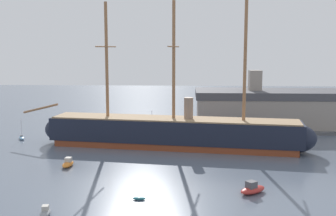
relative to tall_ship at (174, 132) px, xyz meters
name	(u,v)px	position (x,y,z in m)	size (l,w,h in m)	color
tall_ship	(174,132)	(0.00, 0.00, 0.00)	(63.42, 16.58, 30.58)	brown
motorboat_foreground_left	(45,212)	(-14.78, -37.49, -2.89)	(1.71, 3.14, 1.25)	gray
dinghy_near_centre	(139,198)	(-3.60, -31.44, -3.12)	(1.81, 0.83, 0.42)	#236670
motorboat_mid_right	(252,189)	(12.51, -28.01, -2.67)	(4.72, 4.25, 1.90)	#B22D28
motorboat_alongside_bow	(68,163)	(-18.26, -15.55, -2.77)	(1.79, 3.91, 1.61)	orange
sailboat_far_left	(22,137)	(-35.54, 6.32, -2.94)	(2.62, 3.69, 4.68)	#7FB2D6
sailboat_distant_centre	(153,131)	(-5.71, 14.91, -2.85)	(4.56, 2.02, 5.74)	gray
dockside_warehouse_right	(287,110)	(28.94, 22.64, 1.67)	(51.88, 17.45, 15.27)	#565659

